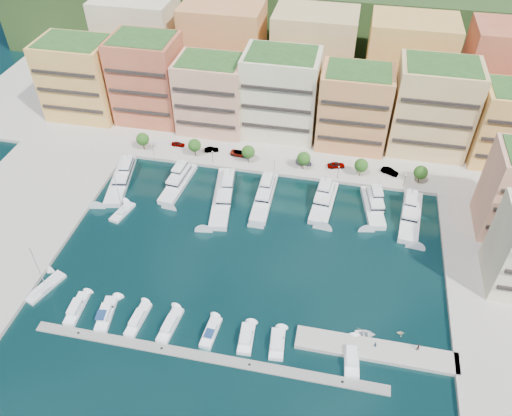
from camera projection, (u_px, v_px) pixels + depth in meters
The scene contains 55 objects.
ground at pixel (251, 251), 120.05m from camera, with size 400.00×400.00×0.00m, color black.
north_quay at pixel (290, 117), 165.34m from camera, with size 220.00×64.00×2.00m, color #9E998E.
west_quay at pixel (0, 237), 123.49m from camera, with size 34.00×76.00×2.00m, color #9E998E.
hillside at pixel (308, 55), 200.40m from camera, with size 240.00×40.00×58.00m, color #1F3817.
south_pontoon at pixel (205, 357), 98.58m from camera, with size 72.00×2.20×0.35m, color gray.
finger_pier at pixel (375, 352), 99.48m from camera, with size 32.00×5.00×2.00m, color #9E998E.
apartment_0 at pixel (80, 78), 157.58m from camera, with size 22.00×16.50×24.80m.
apartment_1 at pixel (148, 79), 155.08m from camera, with size 20.00×16.50×26.80m.
apartment_2 at pixel (211, 95), 151.81m from camera, with size 20.00×15.50×22.80m.
apartment_3 at pixel (281, 94), 149.12m from camera, with size 22.00×16.50×25.80m.
apartment_4 at pixel (354, 108), 145.03m from camera, with size 20.00×15.50×23.80m.
apartment_5 at pixel (433, 108), 142.20m from camera, with size 22.00×16.50×26.80m.
backblock_0 at pixel (140, 42), 171.68m from camera, with size 26.00×18.00×30.00m, color #F8F1C0.
backblock_1 at pixel (224, 50), 167.19m from camera, with size 26.00×18.00×30.00m, color #D77B50.
backblock_2 at pixel (313, 58), 162.69m from camera, with size 26.00×18.00×30.00m, color #E4C178.
backblock_3 at pixel (407, 66), 158.20m from camera, with size 26.00×18.00×30.00m, color #E7B254.
backblock_4 at pixel (507, 75), 153.70m from camera, with size 26.00×18.00×30.00m, color #C66A42.
tree_0 at pixel (143, 139), 147.35m from camera, with size 3.80×3.80×5.65m.
tree_1 at pixel (195, 145), 144.95m from camera, with size 3.80×3.80×5.65m.
tree_2 at pixel (248, 152), 142.56m from camera, with size 3.80×3.80×5.65m.
tree_3 at pixel (304, 158), 140.16m from camera, with size 3.80×3.80×5.65m.
tree_4 at pixel (361, 165), 137.76m from camera, with size 3.80×3.80×5.65m.
tree_5 at pixel (421, 172), 135.37m from camera, with size 3.80×3.80×5.65m.
lamppost_0 at pixel (153, 148), 145.68m from camera, with size 0.30×0.30×4.20m.
lamppost_1 at pixel (213, 155), 142.99m from camera, with size 0.30×0.30×4.20m.
lamppost_2 at pixel (274, 162), 140.29m from camera, with size 0.30×0.30×4.20m.
lamppost_3 at pixel (338, 170), 137.59m from camera, with size 0.30×0.30×4.20m.
lamppost_4 at pixel (405, 178), 134.90m from camera, with size 0.30×0.30×4.20m.
yacht_0 at pixel (122, 177), 139.48m from camera, with size 8.41×21.79×7.30m.
yacht_1 at pixel (179, 181), 138.29m from camera, with size 6.02×18.07×7.30m.
yacht_2 at pixel (224, 194), 134.06m from camera, with size 8.04×24.57×7.30m.
yacht_3 at pixel (265, 195), 133.87m from camera, with size 4.45×19.89×7.30m.
yacht_4 at pixel (324, 200), 132.40m from camera, with size 6.57×17.65×7.30m.
yacht_5 at pixel (373, 204), 130.89m from camera, with size 7.11×16.41×7.30m.
yacht_6 at pixel (411, 213), 128.27m from camera, with size 6.69×19.81×7.30m.
cruiser_0 at pixel (77, 309), 106.67m from camera, with size 2.96×8.66×2.55m.
cruiser_1 at pixel (106, 314), 105.62m from camera, with size 3.86×9.09×2.66m.
cruiser_2 at pixel (138, 320), 104.58m from camera, with size 3.05×8.84×2.55m.
cruiser_3 at pixel (170, 325), 103.52m from camera, with size 3.39×8.96×2.55m.
cruiser_4 at pixel (211, 333), 102.20m from camera, with size 3.04×7.60×2.66m.
cruiser_5 at pixel (246, 339), 101.10m from camera, with size 3.29×7.38×2.55m.
cruiser_6 at pixel (277, 344), 100.15m from camera, with size 3.43×7.31×2.55m.
cruiser_8 at pixel (351, 358), 97.92m from camera, with size 3.48×9.15×2.55m.
sailboat_0 at pixel (45, 288), 111.21m from camera, with size 5.95×10.10×13.20m.
sailboat_2 at pixel (122, 213), 129.83m from camera, with size 4.52×8.34×13.20m.
tender_2 at pixel (365, 334), 102.09m from camera, with size 3.01×4.21×0.87m, color white.
tender_3 at pixel (400, 333), 102.31m from camera, with size 1.41×1.64×0.86m, color beige.
car_0 at pixel (178, 144), 150.83m from camera, with size 1.61×4.00×1.36m, color gray.
car_1 at pixel (212, 150), 148.65m from camera, with size 1.46×4.19×1.38m, color gray.
car_2 at pixel (240, 153), 147.13m from camera, with size 2.51×5.45×1.52m, color gray.
car_3 at pixel (304, 162), 143.97m from camera, with size 1.85×4.56×1.32m, color gray.
car_4 at pixel (336, 165), 142.73m from camera, with size 1.97×4.90×1.67m, color gray.
car_5 at pixel (390, 171), 140.49m from camera, with size 1.71×4.90×1.62m, color gray.
person_0 at pixel (375, 345), 98.68m from camera, with size 0.57×0.38×1.57m, color #212C43.
person_1 at pixel (418, 347), 98.20m from camera, with size 0.82×0.64×1.69m, color #4A352C.
Camera 1 is at (17.70, -80.69, 87.73)m, focal length 35.00 mm.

